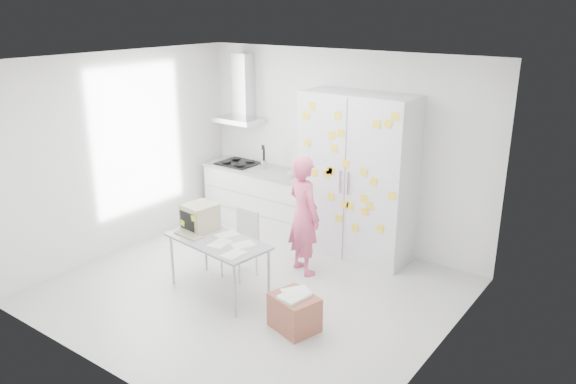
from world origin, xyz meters
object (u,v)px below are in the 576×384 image
Objects in this scene: person at (304,215)px; chair at (242,239)px; desk at (206,227)px; cardboard_box at (294,312)px.

chair is (-0.57, -0.53, -0.28)m from person.
desk reaches higher than chair.
person is 1.16× the size of desk.
cardboard_box is (1.43, -0.19, -0.55)m from desk.
cardboard_box is at bearing -23.89° from chair.
person reaches higher than cardboard_box.
person reaches higher than chair.
cardboard_box is (0.69, -1.17, -0.56)m from person.
person is at bearing 60.34° from desk.
cardboard_box is at bearing -0.46° from desk.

